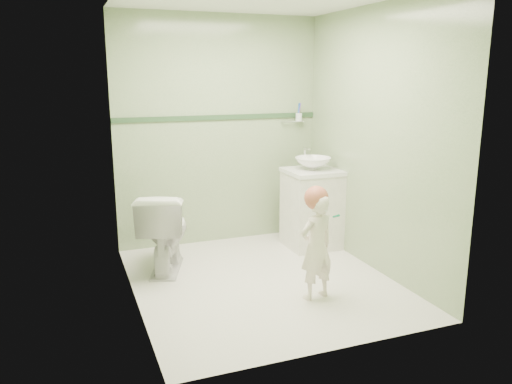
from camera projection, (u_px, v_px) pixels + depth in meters
name	position (u px, v px, depth m)	size (l,w,h in m)	color
ground	(262.00, 281.00, 4.51)	(2.50, 2.50, 0.00)	white
room_shell	(262.00, 147.00, 4.24)	(2.50, 2.54, 2.40)	#8AA877
trim_stripe	(219.00, 117.00, 5.33)	(2.20, 0.02, 0.05)	#2D4C2D
vanity	(312.00, 210.00, 5.35)	(0.52, 0.50, 0.80)	silver
counter	(313.00, 171.00, 5.26)	(0.54, 0.52, 0.04)	white
basin	(313.00, 163.00, 5.24)	(0.37, 0.37, 0.13)	white
faucet	(305.00, 153.00, 5.39)	(0.03, 0.13, 0.18)	silver
cup_holder	(298.00, 117.00, 5.60)	(0.26, 0.07, 0.21)	silver
toilet	(164.00, 231.00, 4.71)	(0.42, 0.74, 0.76)	white
toddler	(316.00, 247.00, 4.09)	(0.32, 0.21, 0.87)	silver
hair_cap	(316.00, 198.00, 4.02)	(0.19, 0.19, 0.19)	#B55E44
teal_toothbrush	(335.00, 216.00, 3.96)	(0.11, 0.14, 0.08)	#038A59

